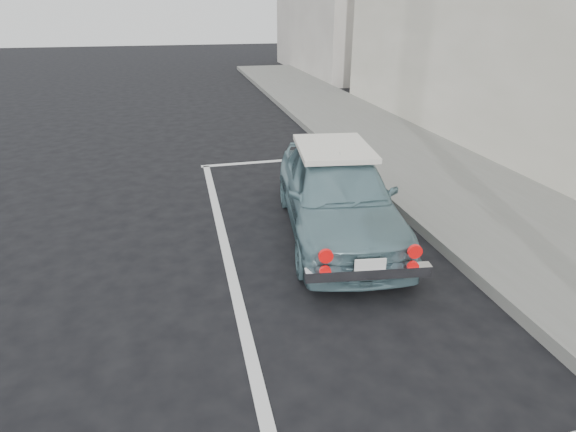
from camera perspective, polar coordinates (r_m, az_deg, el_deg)
The scene contains 6 objects.
ground at distance 3.89m, azimuth 12.21°, elevation -23.88°, with size 80.00×80.00×0.00m, color black.
sidewalk at distance 6.80m, azimuth 29.98°, elevation -3.12°, with size 2.80×40.00×0.15m, color slate.
pline_front at distance 9.38m, azimuth -1.75°, elevation 6.99°, with size 3.00×0.12×0.01m, color silver.
pline_side at distance 6.00m, azimuth -7.94°, elevation -4.11°, with size 0.12×7.00×0.01m, color silver.
retro_coupe at distance 6.17m, azimuth 6.23°, elevation 3.01°, with size 1.87×3.66×1.19m.
cat at distance 5.18m, azimuth 10.56°, elevation -8.01°, with size 0.26×0.44×0.24m.
Camera 1 is at (-1.31, -2.24, 2.89)m, focal length 28.00 mm.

